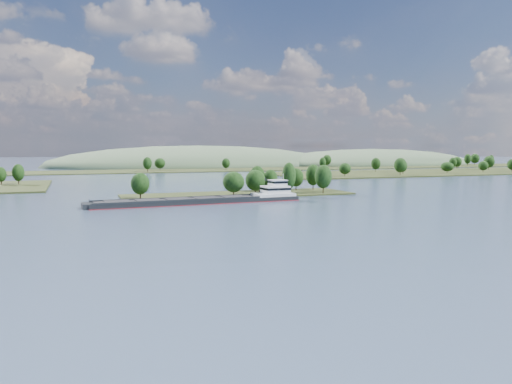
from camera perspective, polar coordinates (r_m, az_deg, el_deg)
name	(u,v)px	position (r m, az deg, el deg)	size (l,w,h in m)	color
ground	(296,212)	(162.98, 4.64, -2.29)	(1800.00, 1800.00, 0.00)	#3D4E6A
tree_island	(254,186)	(219.00, -0.20, 0.75)	(100.00, 30.00, 15.06)	#242C13
right_bank	(460,171)	(443.32, 22.30, 2.24)	(320.00, 90.00, 13.97)	#242C13
back_shoreline	(167,170)	(433.60, -10.14, 2.45)	(900.00, 60.00, 14.98)	#242C13
hill_east	(373,164)	(595.52, 13.20, 3.08)	(260.00, 140.00, 36.00)	#43593D
hill_west	(198,166)	(542.29, -6.59, 2.99)	(320.00, 160.00, 44.00)	#43593D
cargo_barge	(211,199)	(189.11, -5.11, -0.82)	(81.54, 14.01, 10.97)	black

